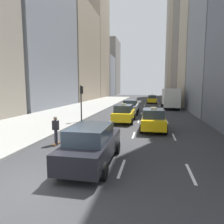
{
  "coord_description": "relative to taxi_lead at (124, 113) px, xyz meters",
  "views": [
    {
      "loc": [
        3.75,
        -6.09,
        3.46
      ],
      "look_at": [
        0.36,
        11.33,
        1.21
      ],
      "focal_mm": 32.0,
      "sensor_mm": 36.0,
      "label": 1
    }
  ],
  "objects": [
    {
      "name": "taxi_second",
      "position": [
        2.8,
        -3.15,
        0.0
      ],
      "size": [
        2.02,
        4.4,
        1.87
      ],
      "color": "yellow",
      "rests_on": "ground"
    },
    {
      "name": "box_truck",
      "position": [
        5.6,
        14.3,
        0.83
      ],
      "size": [
        2.58,
        8.4,
        3.15
      ],
      "color": "silver",
      "rests_on": "ground"
    },
    {
      "name": "building_row_left",
      "position": [
        -15.2,
        31.5,
        11.96
      ],
      "size": [
        6.0,
        92.91,
        35.41
      ],
      "color": "gray",
      "rests_on": "ground"
    },
    {
      "name": "sedan_black_near",
      "position": [
        0.0,
        6.34,
        0.03
      ],
      "size": [
        2.02,
        4.45,
        1.8
      ],
      "color": "#9EA0A5",
      "rests_on": "ground"
    },
    {
      "name": "ground_plane",
      "position": [
        -1.2,
        -13.08,
        -0.88
      ],
      "size": [
        160.0,
        160.0,
        0.0
      ],
      "primitive_type": "plane",
      "color": "#333335"
    },
    {
      "name": "taxi_lead",
      "position": [
        0.0,
        0.0,
        0.0
      ],
      "size": [
        2.02,
        4.4,
        1.87
      ],
      "color": "yellow",
      "rests_on": "ground"
    },
    {
      "name": "taxi_third",
      "position": [
        2.8,
        23.52,
        0.0
      ],
      "size": [
        2.02,
        4.4,
        1.87
      ],
      "color": "yellow",
      "rests_on": "ground"
    },
    {
      "name": "skateboarder",
      "position": [
        -2.99,
        -8.34,
        0.08
      ],
      "size": [
        0.36,
        0.8,
        1.75
      ],
      "color": "brown",
      "rests_on": "ground"
    },
    {
      "name": "sedan_silver_behind",
      "position": [
        -0.0,
        -10.81,
        0.02
      ],
      "size": [
        2.02,
        4.86,
        1.78
      ],
      "color": "black",
      "rests_on": "ground"
    },
    {
      "name": "sidewalk_left",
      "position": [
        -8.2,
        13.92,
        -0.81
      ],
      "size": [
        8.0,
        66.0,
        0.15
      ],
      "primitive_type": "cube",
      "color": "gray",
      "rests_on": "ground"
    },
    {
      "name": "building_row_right",
      "position": [
        10.8,
        27.91,
        14.52
      ],
      "size": [
        6.0,
        78.25,
        36.9
      ],
      "color": "slate",
      "rests_on": "ground"
    },
    {
      "name": "traffic_light_pole",
      "position": [
        -3.95,
        -1.07,
        1.53
      ],
      "size": [
        0.24,
        0.42,
        3.6
      ],
      "color": "black",
      "rests_on": "ground"
    },
    {
      "name": "lane_markings",
      "position": [
        1.4,
        9.92,
        -0.87
      ],
      "size": [
        5.72,
        56.0,
        0.01
      ],
      "color": "white",
      "rests_on": "ground"
    }
  ]
}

